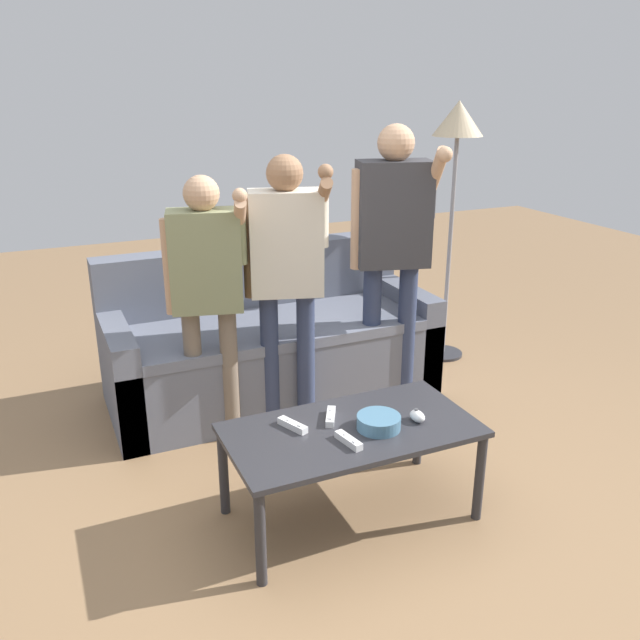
{
  "coord_description": "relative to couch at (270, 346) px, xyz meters",
  "views": [
    {
      "loc": [
        -1.09,
        -2.24,
        1.86
      ],
      "look_at": [
        0.12,
        0.47,
        0.79
      ],
      "focal_mm": 37.16,
      "sensor_mm": 36.0,
      "label": 1
    }
  ],
  "objects": [
    {
      "name": "snack_bowl",
      "position": [
        -0.0,
        -1.39,
        0.16
      ],
      "size": [
        0.19,
        0.19,
        0.06
      ],
      "primitive_type": "cylinder",
      "color": "teal",
      "rests_on": "coffee_table"
    },
    {
      "name": "player_right",
      "position": [
        0.62,
        -0.39,
        0.72
      ],
      "size": [
        0.47,
        0.46,
        1.64
      ],
      "color": "#2D3856",
      "rests_on": "ground"
    },
    {
      "name": "player_center",
      "position": [
        -0.06,
        -0.46,
        0.64
      ],
      "size": [
        0.44,
        0.4,
        1.52
      ],
      "color": "#2D3856",
      "rests_on": "ground"
    },
    {
      "name": "game_remote_wand_far",
      "position": [
        -0.18,
        -1.45,
        0.15
      ],
      "size": [
        0.06,
        0.15,
        0.03
      ],
      "color": "white",
      "rests_on": "coffee_table"
    },
    {
      "name": "player_left",
      "position": [
        -0.47,
        -0.42,
        0.59
      ],
      "size": [
        0.42,
        0.37,
        1.43
      ],
      "color": "#756656",
      "rests_on": "ground"
    },
    {
      "name": "game_remote_nunchuk",
      "position": [
        0.19,
        -1.4,
        0.16
      ],
      "size": [
        0.06,
        0.09,
        0.05
      ],
      "color": "white",
      "rests_on": "coffee_table"
    },
    {
      "name": "floor_lamp",
      "position": [
        1.34,
        0.07,
        1.18
      ],
      "size": [
        0.33,
        0.33,
        1.74
      ],
      "color": "#2D2D33",
      "rests_on": "ground"
    },
    {
      "name": "game_remote_wand_spare",
      "position": [
        -0.34,
        -1.24,
        0.15
      ],
      "size": [
        0.09,
        0.16,
        0.03
      ],
      "color": "white",
      "rests_on": "coffee_table"
    },
    {
      "name": "ground_plane",
      "position": [
        -0.17,
        -1.35,
        -0.32
      ],
      "size": [
        12.0,
        12.0,
        0.0
      ],
      "primitive_type": "plane",
      "color": "#93704C"
    },
    {
      "name": "game_remote_wand_near",
      "position": [
        -0.16,
        -1.24,
        0.15
      ],
      "size": [
        0.11,
        0.15,
        0.03
      ],
      "color": "white",
      "rests_on": "coffee_table"
    },
    {
      "name": "coffee_table",
      "position": [
        -0.11,
        -1.34,
        0.08
      ],
      "size": [
        1.09,
        0.57,
        0.45
      ],
      "color": "#2D2D33",
      "rests_on": "ground"
    },
    {
      "name": "couch",
      "position": [
        0.0,
        0.0,
        0.0
      ],
      "size": [
        1.96,
        0.83,
        0.89
      ],
      "color": "slate",
      "rests_on": "ground"
    }
  ]
}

